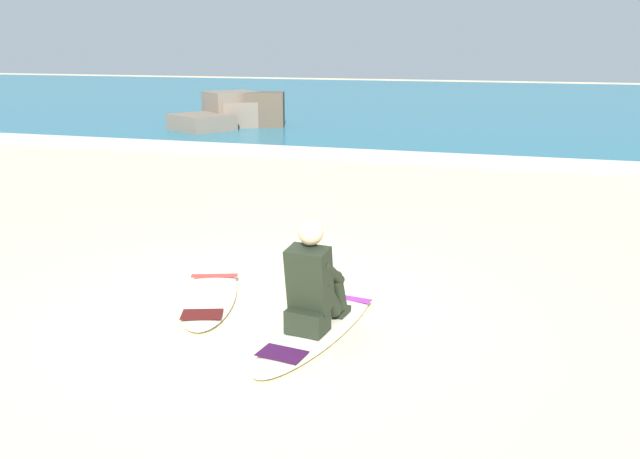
# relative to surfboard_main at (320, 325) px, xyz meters

# --- Properties ---
(ground_plane) EXTENTS (80.00, 80.00, 0.00)m
(ground_plane) POSITION_rel_surfboard_main_xyz_m (-0.72, 0.19, -0.04)
(ground_plane) COLOR beige
(sea) EXTENTS (80.00, 28.00, 0.10)m
(sea) POSITION_rel_surfboard_main_xyz_m (-0.72, 22.64, 0.01)
(sea) COLOR teal
(sea) RESTS_ON ground
(breaking_foam) EXTENTS (80.00, 0.90, 0.11)m
(breaking_foam) POSITION_rel_surfboard_main_xyz_m (-0.72, 8.94, 0.02)
(breaking_foam) COLOR white
(breaking_foam) RESTS_ON ground
(surfboard_main) EXTENTS (0.83, 2.24, 0.08)m
(surfboard_main) POSITION_rel_surfboard_main_xyz_m (0.00, 0.00, 0.00)
(surfboard_main) COLOR #EFE5C6
(surfboard_main) RESTS_ON ground
(surfer_seated) EXTENTS (0.43, 0.74, 0.95)m
(surfer_seated) POSITION_rel_surfboard_main_xyz_m (-0.02, -0.12, 0.40)
(surfer_seated) COLOR black
(surfer_seated) RESTS_ON surfboard_main
(surfboard_spare_near) EXTENTS (1.05, 1.79, 0.08)m
(surfboard_spare_near) POSITION_rel_surfboard_main_xyz_m (-1.23, 0.36, 0.00)
(surfboard_spare_near) COLOR #EFE5C6
(surfboard_spare_near) RESTS_ON ground
(rock_outcrop_distant) EXTENTS (2.98, 2.98, 1.06)m
(rock_outcrop_distant) POSITION_rel_surfboard_main_xyz_m (-6.24, 12.41, 0.40)
(rock_outcrop_distant) COLOR #756656
(rock_outcrop_distant) RESTS_ON ground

